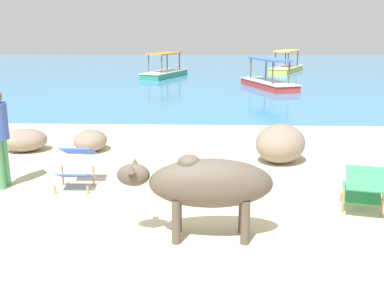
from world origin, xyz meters
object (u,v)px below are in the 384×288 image
boat_yellow (286,67)px  boat_green (165,72)px  deck_chair_far (364,187)px  cow (206,184)px  boat_red (269,82)px  deck_chair_near (76,164)px

boat_yellow → boat_green: (-7.10, -3.26, 0.00)m
deck_chair_far → boat_green: boat_green is taller
cow → deck_chair_far: bearing=-160.0°
boat_yellow → deck_chair_far: bearing=-161.4°
deck_chair_far → boat_green: size_ratio=0.23×
boat_red → boat_green: (-5.05, 4.40, 0.00)m
deck_chair_near → boat_red: (4.82, 12.91, -0.13)m
cow → boat_yellow: size_ratio=0.50×
cow → boat_red: size_ratio=0.50×
boat_red → boat_yellow: bearing=-34.4°
deck_chair_near → boat_yellow: boat_yellow is taller
cow → deck_chair_near: cow is taller
deck_chair_far → boat_green: (-4.59, 18.25, -0.13)m
boat_red → boat_green: size_ratio=1.00×
deck_chair_far → boat_green: 18.82m
deck_chair_far → boat_yellow: size_ratio=0.23×
cow → boat_red: bearing=-101.5°
boat_green → deck_chair_far: bearing=35.3°
deck_chair_far → boat_red: boat_red is taller
deck_chair_near → boat_yellow: 21.69m
deck_chair_far → boat_green: bearing=27.2°
deck_chair_far → boat_yellow: (2.51, 21.51, -0.13)m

